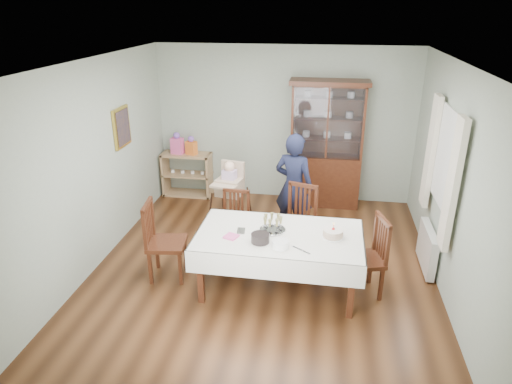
% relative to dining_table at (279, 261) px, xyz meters
% --- Properties ---
extents(floor, '(5.00, 5.00, 0.00)m').
position_rel_dining_table_xyz_m(floor, '(-0.25, 0.47, -0.38)').
color(floor, '#593319').
rests_on(floor, ground).
extents(room_shell, '(5.00, 5.00, 5.00)m').
position_rel_dining_table_xyz_m(room_shell, '(-0.25, 1.00, 1.32)').
color(room_shell, '#9EAA99').
rests_on(room_shell, floor).
extents(dining_table, '(2.01, 1.17, 0.76)m').
position_rel_dining_table_xyz_m(dining_table, '(0.00, 0.00, 0.00)').
color(dining_table, '#4A2412').
rests_on(dining_table, floor).
extents(china_cabinet, '(1.30, 0.48, 2.18)m').
position_rel_dining_table_xyz_m(china_cabinet, '(0.50, 2.73, 0.74)').
color(china_cabinet, '#4A2412').
rests_on(china_cabinet, floor).
extents(sideboard, '(0.90, 0.38, 0.80)m').
position_rel_dining_table_xyz_m(sideboard, '(-2.00, 2.75, 0.02)').
color(sideboard, tan).
rests_on(sideboard, floor).
extents(picture_frame, '(0.04, 0.48, 0.58)m').
position_rel_dining_table_xyz_m(picture_frame, '(-2.47, 1.27, 1.27)').
color(picture_frame, gold).
rests_on(picture_frame, room_shell).
extents(window, '(0.04, 1.02, 1.22)m').
position_rel_dining_table_xyz_m(window, '(1.97, 0.77, 1.17)').
color(window, white).
rests_on(window, room_shell).
extents(curtain_left, '(0.07, 0.30, 1.55)m').
position_rel_dining_table_xyz_m(curtain_left, '(1.91, 0.15, 1.07)').
color(curtain_left, silver).
rests_on(curtain_left, room_shell).
extents(curtain_right, '(0.07, 0.30, 1.55)m').
position_rel_dining_table_xyz_m(curtain_right, '(1.91, 1.39, 1.07)').
color(curtain_right, silver).
rests_on(curtain_right, room_shell).
extents(radiator, '(0.10, 0.80, 0.55)m').
position_rel_dining_table_xyz_m(radiator, '(1.91, 0.77, -0.08)').
color(radiator, white).
rests_on(radiator, floor).
extents(chair_far_left, '(0.43, 0.43, 0.90)m').
position_rel_dining_table_xyz_m(chair_far_left, '(-0.73, 0.80, -0.12)').
color(chair_far_left, '#4A2412').
rests_on(chair_far_left, floor).
extents(chair_far_right, '(0.57, 0.57, 1.01)m').
position_rel_dining_table_xyz_m(chair_far_right, '(0.16, 0.88, -0.08)').
color(chair_far_right, '#4A2412').
rests_on(chair_far_right, floor).
extents(chair_end_left, '(0.52, 0.52, 1.04)m').
position_rel_dining_table_xyz_m(chair_end_left, '(-1.47, 0.05, -0.08)').
color(chair_end_left, '#4A2412').
rests_on(chair_end_left, floor).
extents(chair_end_right, '(0.56, 0.56, 1.00)m').
position_rel_dining_table_xyz_m(chair_end_right, '(1.03, 0.06, -0.09)').
color(chair_end_right, '#4A2412').
rests_on(chair_end_right, floor).
extents(woman, '(0.69, 0.56, 1.63)m').
position_rel_dining_table_xyz_m(woman, '(0.06, 1.41, 0.43)').
color(woman, black).
rests_on(woman, floor).
extents(high_chair, '(0.59, 0.59, 1.13)m').
position_rel_dining_table_xyz_m(high_chair, '(-0.93, 1.50, 0.06)').
color(high_chair, black).
rests_on(high_chair, floor).
extents(champagne_tray, '(0.32, 0.32, 0.19)m').
position_rel_dining_table_xyz_m(champagne_tray, '(-0.09, 0.08, 0.43)').
color(champagne_tray, silver).
rests_on(champagne_tray, dining_table).
extents(birthday_cake, '(0.27, 0.27, 0.19)m').
position_rel_dining_table_xyz_m(birthday_cake, '(0.64, 0.02, 0.43)').
color(birthday_cake, white).
rests_on(birthday_cake, dining_table).
extents(plate_stack_dark, '(0.24, 0.24, 0.10)m').
position_rel_dining_table_xyz_m(plate_stack_dark, '(-0.20, -0.23, 0.43)').
color(plate_stack_dark, black).
rests_on(plate_stack_dark, dining_table).
extents(plate_stack_white, '(0.21, 0.21, 0.08)m').
position_rel_dining_table_xyz_m(plate_stack_white, '(0.05, -0.32, 0.42)').
color(plate_stack_white, white).
rests_on(plate_stack_white, dining_table).
extents(napkin_stack, '(0.19, 0.19, 0.02)m').
position_rel_dining_table_xyz_m(napkin_stack, '(-0.55, -0.17, 0.39)').
color(napkin_stack, '#E7559A').
rests_on(napkin_stack, dining_table).
extents(cutlery, '(0.14, 0.18, 0.01)m').
position_rel_dining_table_xyz_m(cutlery, '(-0.51, 0.00, 0.38)').
color(cutlery, silver).
rests_on(cutlery, dining_table).
extents(cake_knife, '(0.22, 0.16, 0.01)m').
position_rel_dining_table_xyz_m(cake_knife, '(0.28, -0.35, 0.38)').
color(cake_knife, silver).
rests_on(cake_knife, dining_table).
extents(gift_bag_pink, '(0.24, 0.18, 0.40)m').
position_rel_dining_table_xyz_m(gift_bag_pink, '(-2.15, 2.73, 0.59)').
color(gift_bag_pink, '#E7559A').
rests_on(gift_bag_pink, sideboard).
extents(gift_bag_orange, '(0.22, 0.19, 0.34)m').
position_rel_dining_table_xyz_m(gift_bag_orange, '(-1.89, 2.73, 0.57)').
color(gift_bag_orange, orange).
rests_on(gift_bag_orange, sideboard).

